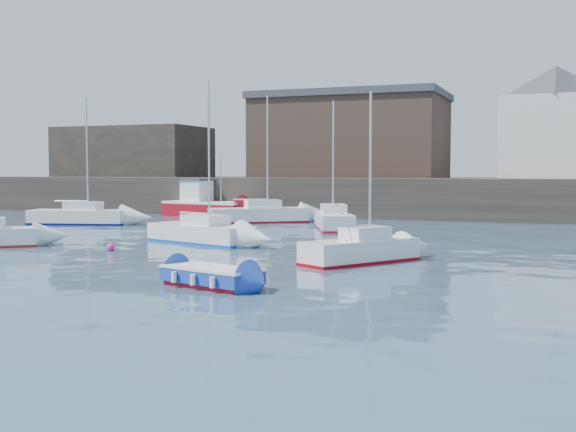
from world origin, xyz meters
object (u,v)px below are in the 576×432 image
(fishing_boat, at_px, (205,204))
(sailboat_c, at_px, (361,250))
(sailboat_e, at_px, (79,216))
(sailboat_f, at_px, (334,220))
(blue_dinghy, at_px, (212,276))
(sailboat_b, at_px, (202,233))
(buoy_near, at_px, (111,251))
(buoy_mid, at_px, (350,255))
(sailboat_h, at_px, (259,214))
(buoy_far, at_px, (367,244))

(fishing_boat, relative_size, sailboat_c, 1.13)
(sailboat_e, height_order, sailboat_f, sailboat_e)
(blue_dinghy, relative_size, sailboat_f, 0.46)
(sailboat_b, distance_m, sailboat_c, 10.48)
(sailboat_e, relative_size, buoy_near, 22.44)
(sailboat_b, xyz_separation_m, sailboat_c, (9.43, -4.57, -0.00))
(sailboat_e, bearing_deg, fishing_boat, 70.55)
(buoy_mid, bearing_deg, sailboat_h, 124.82)
(sailboat_c, bearing_deg, sailboat_f, 111.30)
(sailboat_b, bearing_deg, sailboat_c, -25.85)
(sailboat_e, bearing_deg, sailboat_f, 7.80)
(blue_dinghy, bearing_deg, buoy_near, 140.28)
(buoy_far, bearing_deg, blue_dinghy, -94.55)
(sailboat_b, xyz_separation_m, sailboat_f, (3.59, 10.40, 0.04))
(blue_dinghy, bearing_deg, sailboat_b, 119.27)
(sailboat_h, distance_m, buoy_far, 15.83)
(sailboat_c, bearing_deg, buoy_near, -179.70)
(sailboat_b, bearing_deg, fishing_boat, 117.29)
(buoy_mid, bearing_deg, buoy_far, 95.98)
(blue_dinghy, xyz_separation_m, fishing_boat, (-16.40, 30.75, 0.57))
(fishing_boat, height_order, sailboat_f, sailboat_f)
(sailboat_h, bearing_deg, fishing_boat, 143.99)
(buoy_mid, relative_size, buoy_far, 0.89)
(fishing_boat, xyz_separation_m, buoy_far, (17.54, -16.46, -0.92))
(buoy_near, bearing_deg, sailboat_f, 69.21)
(sailboat_c, xyz_separation_m, buoy_near, (-11.55, -0.06, -0.51))
(sailboat_b, height_order, sailboat_c, sailboat_b)
(sailboat_c, distance_m, sailboat_e, 26.17)
(sailboat_e, bearing_deg, buoy_near, -48.14)
(sailboat_e, bearing_deg, blue_dinghy, -44.75)
(fishing_boat, bearing_deg, buoy_near, -72.06)
(fishing_boat, xyz_separation_m, sailboat_h, (6.74, -4.90, -0.35))
(blue_dinghy, relative_size, sailboat_h, 0.41)
(buoy_near, bearing_deg, sailboat_h, 92.60)
(fishing_boat, height_order, sailboat_b, sailboat_b)
(blue_dinghy, xyz_separation_m, buoy_mid, (1.63, 9.62, -0.35))
(sailboat_c, relative_size, sailboat_f, 0.85)
(sailboat_f, bearing_deg, buoy_mid, -69.60)
(buoy_far, bearing_deg, sailboat_c, -77.03)
(blue_dinghy, height_order, sailboat_c, sailboat_c)
(buoy_near, bearing_deg, sailboat_c, 0.30)
(fishing_boat, bearing_deg, sailboat_f, -32.27)
(blue_dinghy, bearing_deg, sailboat_c, 69.74)
(buoy_far, bearing_deg, sailboat_e, 164.97)
(sailboat_c, relative_size, buoy_far, 15.96)
(blue_dinghy, bearing_deg, buoy_far, 85.45)
(blue_dinghy, relative_size, buoy_mid, 9.69)
(sailboat_b, distance_m, buoy_near, 5.12)
(sailboat_f, bearing_deg, sailboat_c, -68.70)
(sailboat_e, distance_m, sailboat_f, 17.24)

